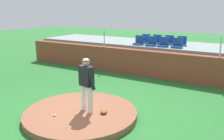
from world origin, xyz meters
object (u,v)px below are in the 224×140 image
pitcher (86,80)px  stadium_chair_1 (151,43)px  baseball (55,115)px  stadium_chair_5 (157,41)px  stadium_chair_3 (177,45)px  stadium_chair_0 (139,42)px  stadium_chair_6 (169,42)px  stadium_chair_4 (145,40)px  stadium_chair_7 (181,43)px  stadium_chair_2 (163,44)px  fielding_glove (104,112)px

pitcher → stadium_chair_1: pitcher is taller
baseball → stadium_chair_5: size_ratio=0.15×
baseball → stadium_chair_3: stadium_chair_3 is taller
stadium_chair_3 → baseball: bearing=78.4°
stadium_chair_0 → stadium_chair_3: 2.11m
pitcher → stadium_chair_3: size_ratio=3.42×
pitcher → stadium_chair_0: pitcher is taller
pitcher → stadium_chair_6: pitcher is taller
stadium_chair_4 → stadium_chair_5: 0.68m
stadium_chair_0 → stadium_chair_7: same height
stadium_chair_3 → stadium_chair_4: bearing=-22.4°
stadium_chair_3 → stadium_chair_7: bearing=-87.7°
stadium_chair_6 → stadium_chair_7: 0.70m
stadium_chair_4 → stadium_chair_7: bearing=-179.5°
pitcher → stadium_chair_2: pitcher is taller
fielding_glove → stadium_chair_3: (0.34, 6.27, 1.30)m
baseball → stadium_chair_2: size_ratio=0.15×
stadium_chair_1 → stadium_chair_7: same height
stadium_chair_1 → stadium_chair_4: (-0.72, 0.89, 0.00)m
baseball → stadium_chair_0: bearing=95.0°
baseball → stadium_chair_6: 8.25m
pitcher → stadium_chair_6: size_ratio=3.42×
stadium_chair_1 → stadium_chair_7: bearing=-146.2°
pitcher → fielding_glove: pitcher is taller
stadium_chair_2 → stadium_chair_6: size_ratio=1.00×
stadium_chair_1 → stadium_chair_5: bearing=-87.5°
baseball → stadium_chair_2: (0.75, 7.19, 1.31)m
stadium_chair_1 → stadium_chair_6: bearing=-124.9°
stadium_chair_4 → stadium_chair_5: bearing=-178.0°
stadium_chair_0 → stadium_chair_1: size_ratio=1.00×
fielding_glove → stadium_chair_5: 7.36m
pitcher → stadium_chair_6: (0.14, 7.30, 0.36)m
fielding_glove → stadium_chair_6: 7.31m
baseball → stadium_chair_6: (0.74, 8.11, 1.31)m
fielding_glove → stadium_chair_2: size_ratio=0.60×
pitcher → stadium_chair_4: size_ratio=3.42×
stadium_chair_2 → stadium_chair_7: (0.68, 0.90, 0.00)m
stadium_chair_3 → stadium_chair_7: (-0.04, 0.89, 0.00)m
stadium_chair_1 → stadium_chair_5: (-0.04, 0.91, 0.00)m
baseball → stadium_chair_0: size_ratio=0.15×
stadium_chair_2 → stadium_chair_5: same height
pitcher → stadium_chair_6: 7.31m
stadium_chair_1 → stadium_chair_6: size_ratio=1.00×
fielding_glove → stadium_chair_4: 7.46m
stadium_chair_5 → stadium_chair_6: bearing=-178.4°
baseball → stadium_chair_0: 7.35m
fielding_glove → stadium_chair_4: bearing=167.5°
fielding_glove → stadium_chair_0: stadium_chair_0 is taller
stadium_chair_1 → stadium_chair_3: same height
stadium_chair_0 → stadium_chair_6: (1.37, 0.91, 0.00)m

